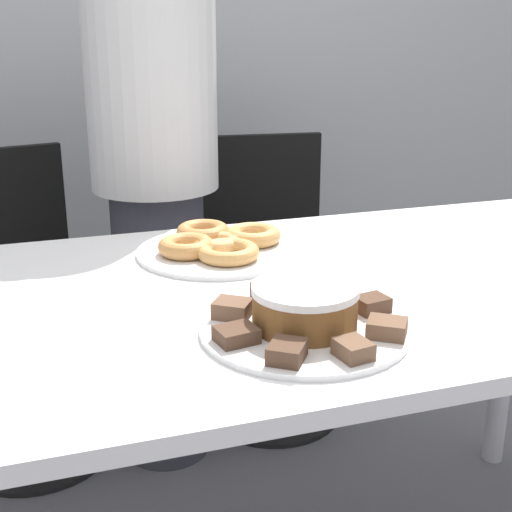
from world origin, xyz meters
TOP-DOWN VIEW (x-y plane):
  - wall_back at (0.00, 1.52)m, footprint 8.00×0.05m
  - table at (0.00, 0.00)m, footprint 1.81×0.85m
  - person_standing at (-0.06, 0.72)m, footprint 0.34×0.34m
  - office_chair_left at (-0.45, 0.87)m, footprint 0.53×0.53m
  - office_chair_right at (0.32, 0.88)m, footprint 0.49×0.49m
  - plate_cake at (0.00, -0.20)m, footprint 0.33×0.33m
  - plate_donuts at (-0.03, 0.22)m, footprint 0.34×0.34m
  - frosted_cake at (0.00, -0.20)m, footprint 0.17×0.17m
  - lamington_0 at (0.08, -0.10)m, footprint 0.07×0.07m
  - lamington_1 at (-0.02, -0.08)m, footprint 0.06×0.06m
  - lamington_2 at (-0.10, -0.13)m, footprint 0.07×0.07m
  - lamington_3 at (-0.12, -0.22)m, footprint 0.07×0.06m
  - lamington_4 at (-0.07, -0.30)m, footprint 0.07×0.07m
  - lamington_5 at (0.03, -0.32)m, footprint 0.05×0.06m
  - lamington_6 at (0.10, -0.27)m, footprint 0.08×0.07m
  - lamington_7 at (0.13, -0.18)m, footprint 0.06×0.05m
  - donut_0 at (-0.03, 0.22)m, footprint 0.10×0.10m
  - donut_1 at (-0.04, 0.29)m, footprint 0.12×0.12m
  - donut_2 at (-0.09, 0.21)m, footprint 0.11×0.11m
  - donut_3 at (-0.02, 0.15)m, footprint 0.12×0.12m
  - donut_4 at (0.06, 0.24)m, footprint 0.12×0.12m

SIDE VIEW (x-z plane):
  - office_chair_left at x=-0.45m, z-range -0.02..0.87m
  - office_chair_right at x=0.32m, z-range -0.02..0.87m
  - table at x=0.00m, z-range 0.30..1.08m
  - plate_cake at x=0.00m, z-range 0.78..0.79m
  - plate_donuts at x=-0.03m, z-range 0.78..0.79m
  - lamington_3 at x=-0.12m, z-range 0.79..0.81m
  - lamington_0 at x=0.08m, z-range 0.79..0.81m
  - lamington_5 at x=0.03m, z-range 0.79..0.81m
  - lamington_7 at x=0.13m, z-range 0.79..0.81m
  - lamington_6 at x=0.10m, z-range 0.79..0.81m
  - lamington_4 at x=-0.07m, z-range 0.79..0.81m
  - lamington_1 at x=-0.02m, z-range 0.79..0.81m
  - lamington_2 at x=-0.10m, z-range 0.79..0.81m
  - donut_0 at x=-0.03m, z-range 0.79..0.81m
  - donut_3 at x=-0.02m, z-range 0.79..0.82m
  - donut_4 at x=0.06m, z-range 0.79..0.82m
  - donut_2 at x=-0.09m, z-range 0.79..0.82m
  - donut_1 at x=-0.04m, z-range 0.79..0.82m
  - frosted_cake at x=0.00m, z-range 0.79..0.85m
  - person_standing at x=-0.06m, z-range 0.05..1.69m
  - wall_back at x=0.00m, z-range 0.00..2.60m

